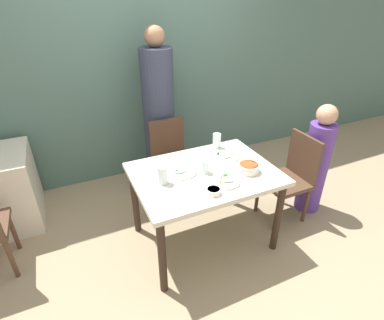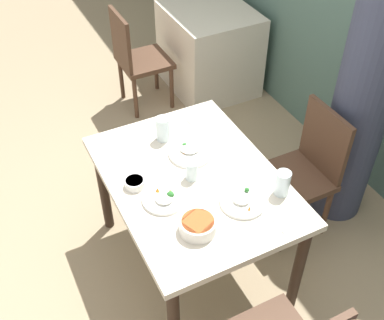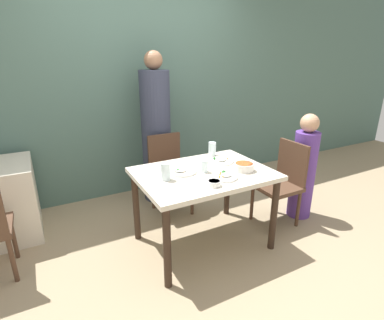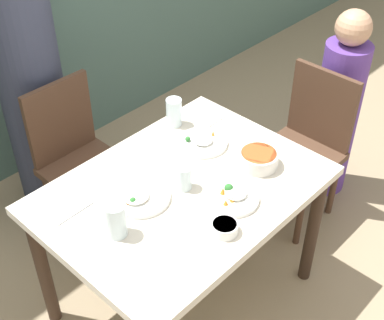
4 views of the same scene
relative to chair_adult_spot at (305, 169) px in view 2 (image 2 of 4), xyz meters
name	(u,v)px [view 2 (image 2 of 4)]	position (x,y,z in m)	size (l,w,h in m)	color
ground_plane	(193,261)	(0.00, -0.76, -0.47)	(10.00, 10.00, 0.00)	#998466
dining_table	(193,190)	(0.00, -0.76, 0.17)	(1.15, 0.85, 0.72)	beige
chair_adult_spot	(305,169)	(0.00, 0.00, 0.00)	(0.40, 0.40, 0.86)	#4C3323
person_adult	(361,109)	(0.00, 0.34, 0.34)	(0.34, 0.34, 1.73)	#33384C
bowl_curry	(198,225)	(0.32, -0.90, 0.29)	(0.17, 0.17, 0.07)	silver
plate_rice_adult	(190,152)	(-0.18, -0.69, 0.27)	(0.24, 0.24, 0.05)	white
plate_rice_child	(164,198)	(0.08, -0.96, 0.27)	(0.22, 0.22, 0.06)	white
plate_noodles	(243,201)	(0.27, -0.63, 0.27)	(0.23, 0.23, 0.05)	white
bowl_rice_small	(135,183)	(-0.08, -1.06, 0.28)	(0.10, 0.10, 0.04)	white
glass_water_tall	(163,129)	(-0.36, -0.77, 0.33)	(0.08, 0.08, 0.14)	silver
glass_water_short	(192,170)	(0.00, -0.77, 0.31)	(0.06, 0.06, 0.11)	silver
glass_water_center	(282,183)	(0.30, -0.42, 0.33)	(0.08, 0.08, 0.14)	silver
napkin_folded	(287,218)	(0.45, -0.49, 0.26)	(0.14, 0.14, 0.01)	white
fork_steel	(192,124)	(-0.41, -0.56, 0.26)	(0.18, 0.02, 0.01)	silver
background_table	(209,50)	(-1.71, 0.26, -0.10)	(0.77, 0.68, 0.73)	beige
chair_background	(136,57)	(-1.71, -0.42, 0.00)	(0.40, 0.40, 0.86)	#4C3323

